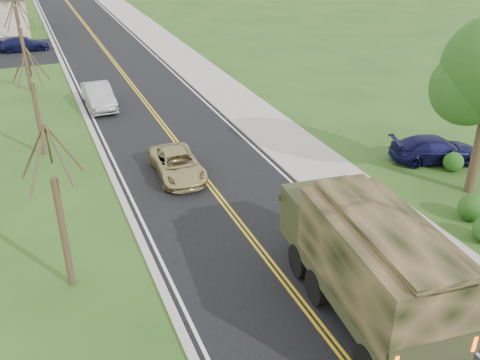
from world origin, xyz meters
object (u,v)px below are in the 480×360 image
suv_champagne (177,164)px  sedan_silver (99,96)px  pickup_navy (435,149)px  military_truck (367,256)px

suv_champagne → sedan_silver: sedan_silver is taller
suv_champagne → sedan_silver: size_ratio=0.98×
sedan_silver → pickup_navy: sedan_silver is taller
suv_champagne → military_truck: bearing=-75.5°
sedan_silver → pickup_navy: bearing=-47.0°
military_truck → suv_champagne: 12.27m
military_truck → pickup_navy: (10.14, 8.40, -1.57)m
military_truck → sedan_silver: (-4.58, 23.54, -1.47)m
suv_champagne → sedan_silver: 11.84m
military_truck → pickup_navy: size_ratio=1.75×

